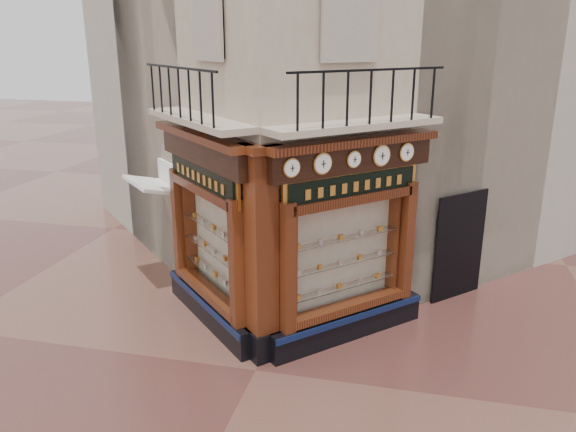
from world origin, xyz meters
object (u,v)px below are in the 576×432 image
(clock_d, at_px, (381,156))
(signboard_left, at_px, (202,177))
(clock_e, at_px, (406,152))
(clock_a, at_px, (291,168))
(awning, at_px, (160,283))
(corner_pilaster, at_px, (262,259))
(clock_b, at_px, (322,164))
(clock_c, at_px, (354,159))
(signboard_right, at_px, (354,186))

(clock_d, distance_m, signboard_left, 3.43)
(clock_e, bearing_deg, clock_a, -180.00)
(awning, bearing_deg, clock_d, -148.94)
(clock_a, bearing_deg, clock_e, 0.00)
(corner_pilaster, relative_size, clock_b, 10.48)
(awning, bearing_deg, clock_c, -155.08)
(clock_a, height_order, signboard_left, clock_a)
(clock_b, distance_m, signboard_left, 2.58)
(signboard_right, bearing_deg, clock_a, -175.49)
(clock_b, bearing_deg, clock_e, 0.00)
(clock_e, xyz_separation_m, signboard_left, (-3.81, -0.73, -0.52))
(corner_pilaster, xyz_separation_m, clock_d, (1.91, 1.31, 1.67))
(clock_a, xyz_separation_m, clock_b, (0.44, 0.44, -0.00))
(clock_c, bearing_deg, clock_a, -180.00)
(clock_a, relative_size, awning, 0.20)
(clock_a, height_order, signboard_right, clock_a)
(clock_d, relative_size, awning, 0.25)
(clock_c, xyz_separation_m, signboard_left, (-2.92, 0.15, -0.52))
(signboard_right, bearing_deg, clock_d, -11.86)
(clock_a, distance_m, signboard_left, 2.34)
(clock_a, relative_size, signboard_left, 0.15)
(clock_d, height_order, signboard_left, clock_d)
(corner_pilaster, distance_m, awning, 4.64)
(awning, distance_m, signboard_left, 3.95)
(corner_pilaster, bearing_deg, awning, 96.82)
(clock_d, height_order, signboard_right, clock_d)
(clock_b, xyz_separation_m, awning, (-4.30, 2.22, -3.62))
(clock_b, xyz_separation_m, signboard_right, (0.47, 0.63, -0.52))
(corner_pilaster, relative_size, clock_d, 9.95)
(clock_b, bearing_deg, signboard_right, 8.07)
(clock_e, bearing_deg, signboard_right, 174.45)
(clock_c, distance_m, signboard_right, 0.54)
(awning, relative_size, signboard_right, 0.74)
(clock_c, relative_size, awning, 0.19)
(clock_b, bearing_deg, clock_c, 0.00)
(corner_pilaster, xyz_separation_m, clock_c, (1.46, 0.86, 1.67))
(corner_pilaster, relative_size, clock_a, 12.17)
(signboard_left, bearing_deg, clock_c, -138.03)
(clock_b, bearing_deg, signboard_left, 120.59)
(clock_b, height_order, clock_d, clock_d)
(clock_e, height_order, signboard_right, clock_e)
(clock_b, bearing_deg, clock_a, -180.00)
(clock_d, xyz_separation_m, clock_e, (0.43, 0.43, -0.00))
(clock_a, bearing_deg, clock_c, 0.00)
(clock_c, relative_size, clock_d, 0.77)
(clock_d, bearing_deg, signboard_left, 139.98)
(corner_pilaster, bearing_deg, clock_e, -8.41)
(clock_b, height_order, awning, clock_b)
(corner_pilaster, distance_m, clock_c, 2.38)
(corner_pilaster, distance_m, clock_e, 3.37)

